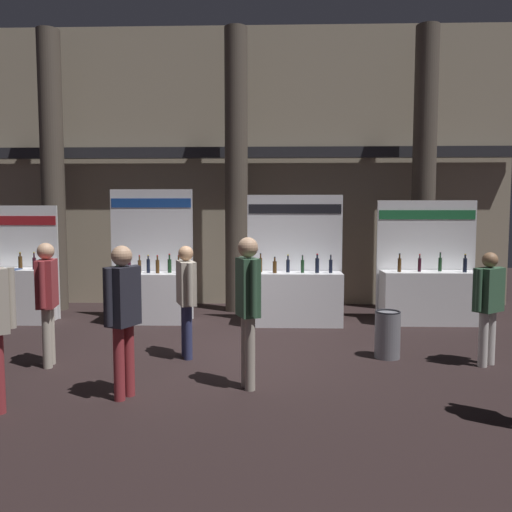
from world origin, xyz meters
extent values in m
plane|color=black|center=(0.00, 0.00, 0.00)|extent=(24.68, 24.68, 0.00)
cube|color=tan|center=(0.00, 4.37, 3.15)|extent=(12.34, 0.25, 6.31)
cube|color=#2D2D33|center=(0.00, 4.06, 3.47)|extent=(12.34, 0.20, 0.24)
cylinder|color=#51473D|center=(-3.97, 3.43, 2.99)|extent=(0.49, 0.49, 5.97)
cylinder|color=#51473D|center=(0.00, 3.43, 2.99)|extent=(0.49, 0.49, 5.97)
cylinder|color=#51473D|center=(3.97, 3.43, 2.99)|extent=(0.49, 0.49, 5.97)
cube|color=white|center=(-4.30, 2.10, 0.52)|extent=(1.56, 0.60, 1.04)
cube|color=white|center=(-4.30, 2.44, 1.13)|extent=(1.64, 0.04, 2.26)
cube|color=maroon|center=(-4.30, 2.41, 1.97)|extent=(1.59, 0.01, 0.18)
cylinder|color=#472D14|center=(-4.11, 2.16, 1.16)|extent=(0.08, 0.08, 0.24)
cylinder|color=#472D14|center=(-4.11, 2.16, 1.31)|extent=(0.03, 0.03, 0.06)
cylinder|color=gold|center=(-4.11, 2.16, 1.35)|extent=(0.03, 0.03, 0.02)
cylinder|color=black|center=(-3.78, 2.03, 1.15)|extent=(0.06, 0.06, 0.23)
cylinder|color=black|center=(-3.78, 2.03, 1.31)|extent=(0.03, 0.03, 0.09)
cylinder|color=gold|center=(-3.78, 2.03, 1.37)|extent=(0.03, 0.03, 0.02)
cube|color=#334772|center=(-4.16, 1.92, 1.05)|extent=(0.26, 0.34, 0.02)
cube|color=white|center=(-1.62, 2.18, 0.48)|extent=(1.55, 0.60, 0.96)
cube|color=white|center=(-1.62, 2.52, 1.29)|extent=(1.63, 0.04, 2.58)
cube|color=navy|center=(-1.62, 2.50, 2.31)|extent=(1.58, 0.01, 0.18)
cylinder|color=#19381E|center=(-2.22, 2.22, 1.09)|extent=(0.07, 0.07, 0.25)
cylinder|color=#19381E|center=(-2.22, 2.22, 1.25)|extent=(0.03, 0.03, 0.09)
cylinder|color=gold|center=(-2.22, 2.22, 1.31)|extent=(0.03, 0.03, 0.02)
cylinder|color=black|center=(-2.01, 2.22, 1.07)|extent=(0.07, 0.07, 0.22)
cylinder|color=black|center=(-2.01, 2.22, 1.22)|extent=(0.03, 0.03, 0.06)
cylinder|color=black|center=(-2.01, 2.22, 1.26)|extent=(0.03, 0.03, 0.02)
cylinder|color=#472D14|center=(-1.81, 2.25, 1.08)|extent=(0.07, 0.07, 0.24)
cylinder|color=#472D14|center=(-1.81, 2.25, 1.24)|extent=(0.03, 0.03, 0.08)
cylinder|color=red|center=(-1.81, 2.25, 1.29)|extent=(0.03, 0.03, 0.02)
cylinder|color=black|center=(-1.62, 2.20, 1.10)|extent=(0.07, 0.07, 0.27)
cylinder|color=black|center=(-1.62, 2.20, 1.26)|extent=(0.03, 0.03, 0.07)
cylinder|color=gold|center=(-1.62, 2.20, 1.30)|extent=(0.03, 0.03, 0.02)
cylinder|color=#472D14|center=(-1.43, 2.15, 1.09)|extent=(0.07, 0.07, 0.26)
cylinder|color=#472D14|center=(-1.43, 2.15, 1.26)|extent=(0.03, 0.03, 0.07)
cylinder|color=red|center=(-1.43, 2.15, 1.30)|extent=(0.03, 0.03, 0.02)
cylinder|color=#19381E|center=(-1.22, 2.25, 1.09)|extent=(0.07, 0.07, 0.26)
cylinder|color=#19381E|center=(-1.22, 2.25, 1.27)|extent=(0.03, 0.03, 0.09)
cylinder|color=red|center=(-1.22, 2.25, 1.32)|extent=(0.03, 0.03, 0.02)
cylinder|color=#472D14|center=(-1.02, 2.13, 1.09)|extent=(0.07, 0.07, 0.25)
cylinder|color=#472D14|center=(-1.02, 2.13, 1.25)|extent=(0.03, 0.03, 0.08)
cylinder|color=red|center=(-1.02, 2.13, 1.31)|extent=(0.03, 0.03, 0.02)
cube|color=white|center=(1.20, 2.04, 0.50)|extent=(1.75, 0.60, 1.00)
cube|color=white|center=(1.20, 2.38, 1.23)|extent=(1.84, 0.04, 2.47)
cube|color=black|center=(1.20, 2.36, 2.20)|extent=(1.79, 0.01, 0.18)
cylinder|color=#472D14|center=(0.55, 2.12, 1.13)|extent=(0.06, 0.06, 0.27)
cylinder|color=#472D14|center=(0.55, 2.12, 1.30)|extent=(0.03, 0.03, 0.07)
cylinder|color=black|center=(0.55, 2.12, 1.35)|extent=(0.03, 0.03, 0.02)
cylinder|color=#472D14|center=(0.82, 1.96, 1.11)|extent=(0.08, 0.08, 0.22)
cylinder|color=#472D14|center=(0.82, 1.96, 1.25)|extent=(0.03, 0.03, 0.07)
cylinder|color=black|center=(0.82, 1.96, 1.29)|extent=(0.03, 0.03, 0.02)
cylinder|color=black|center=(1.07, 2.08, 1.12)|extent=(0.07, 0.07, 0.24)
cylinder|color=black|center=(1.07, 2.08, 1.28)|extent=(0.03, 0.03, 0.08)
cylinder|color=gold|center=(1.07, 2.08, 1.33)|extent=(0.03, 0.03, 0.02)
cylinder|color=#19381E|center=(1.34, 2.02, 1.12)|extent=(0.06, 0.06, 0.24)
cylinder|color=#19381E|center=(1.34, 2.02, 1.28)|extent=(0.03, 0.03, 0.08)
cylinder|color=black|center=(1.34, 2.02, 1.32)|extent=(0.03, 0.03, 0.02)
cylinder|color=black|center=(1.61, 2.01, 1.13)|extent=(0.07, 0.07, 0.27)
cylinder|color=black|center=(1.61, 2.01, 1.31)|extent=(0.03, 0.03, 0.07)
cylinder|color=red|center=(1.61, 2.01, 1.35)|extent=(0.03, 0.03, 0.02)
cylinder|color=black|center=(1.86, 2.01, 1.12)|extent=(0.07, 0.07, 0.25)
cylinder|color=black|center=(1.86, 2.01, 1.28)|extent=(0.03, 0.03, 0.08)
cylinder|color=black|center=(1.86, 2.01, 1.33)|extent=(0.03, 0.03, 0.02)
cube|color=white|center=(3.79, 2.22, 0.50)|extent=(1.83, 0.60, 1.00)
cube|color=white|center=(3.79, 2.56, 1.18)|extent=(1.92, 0.04, 2.36)
cube|color=#1E6638|center=(3.79, 2.54, 2.08)|extent=(1.86, 0.01, 0.18)
cylinder|color=#472D14|center=(3.18, 2.15, 1.13)|extent=(0.07, 0.07, 0.26)
cylinder|color=#472D14|center=(3.18, 2.15, 1.30)|extent=(0.03, 0.03, 0.07)
cylinder|color=black|center=(3.18, 2.15, 1.35)|extent=(0.03, 0.03, 0.02)
cylinder|color=black|center=(3.57, 2.22, 1.13)|extent=(0.06, 0.06, 0.26)
cylinder|color=black|center=(3.57, 2.22, 1.29)|extent=(0.03, 0.03, 0.06)
cylinder|color=red|center=(3.57, 2.22, 1.33)|extent=(0.03, 0.03, 0.02)
cylinder|color=#19381E|center=(3.98, 2.28, 1.13)|extent=(0.07, 0.07, 0.26)
cylinder|color=#19381E|center=(3.98, 2.28, 1.31)|extent=(0.03, 0.03, 0.09)
cylinder|color=black|center=(3.98, 2.28, 1.36)|extent=(0.03, 0.03, 0.02)
cylinder|color=black|center=(4.40, 2.13, 1.14)|extent=(0.07, 0.07, 0.26)
cylinder|color=black|center=(4.40, 2.13, 1.30)|extent=(0.03, 0.03, 0.07)
cylinder|color=gold|center=(4.40, 2.13, 1.34)|extent=(0.03, 0.03, 0.02)
cylinder|color=slate|center=(2.45, -0.12, 0.34)|extent=(0.37, 0.37, 0.67)
torus|color=black|center=(2.45, -0.12, 0.68)|extent=(0.36, 0.36, 0.02)
cylinder|color=navy|center=(-0.52, -0.12, 0.40)|extent=(0.12, 0.12, 0.79)
cylinder|color=navy|center=(-0.45, -0.30, 0.40)|extent=(0.12, 0.12, 0.79)
cube|color=#ADA393|center=(-0.48, -0.21, 1.11)|extent=(0.36, 0.52, 0.63)
sphere|color=tan|center=(-0.48, -0.21, 1.53)|extent=(0.22, 0.22, 0.22)
cylinder|color=#ADA393|center=(-0.58, 0.05, 1.12)|extent=(0.08, 0.08, 0.60)
cylinder|color=#ADA393|center=(-0.39, -0.48, 1.12)|extent=(0.08, 0.08, 0.60)
cylinder|color=#ADA393|center=(-2.00, -2.24, 1.22)|extent=(0.08, 0.08, 0.65)
cylinder|color=maroon|center=(-0.96, -1.92, 0.42)|extent=(0.12, 0.12, 0.84)
cylinder|color=maroon|center=(-0.89, -1.77, 0.42)|extent=(0.12, 0.12, 0.84)
cube|color=#23232D|center=(-0.93, -1.85, 1.18)|extent=(0.37, 0.42, 0.67)
sphere|color=tan|center=(-0.93, -1.85, 1.64)|extent=(0.23, 0.23, 0.23)
cylinder|color=#23232D|center=(-1.02, -2.05, 1.20)|extent=(0.08, 0.08, 0.64)
cylinder|color=#23232D|center=(-0.83, -1.65, 1.20)|extent=(0.08, 0.08, 0.64)
cylinder|color=silver|center=(3.82, -0.41, 0.38)|extent=(0.12, 0.12, 0.76)
cylinder|color=silver|center=(3.67, -0.52, 0.38)|extent=(0.12, 0.12, 0.76)
cube|color=#33563D|center=(3.74, -0.47, 1.06)|extent=(0.47, 0.44, 0.60)
sphere|color=#8C6647|center=(3.74, -0.47, 1.48)|extent=(0.21, 0.21, 0.21)
cylinder|color=#33563D|center=(3.94, -0.31, 1.08)|extent=(0.08, 0.08, 0.57)
cylinder|color=#33563D|center=(3.54, -0.62, 1.08)|extent=(0.08, 0.08, 0.57)
cylinder|color=#ADA393|center=(-2.34, -0.58, 0.41)|extent=(0.12, 0.12, 0.83)
cylinder|color=#ADA393|center=(-2.31, -0.76, 0.41)|extent=(0.12, 0.12, 0.83)
cube|color=maroon|center=(-2.32, -0.67, 1.15)|extent=(0.29, 0.44, 0.65)
sphere|color=tan|center=(-2.32, -0.67, 1.60)|extent=(0.23, 0.23, 0.23)
cylinder|color=maroon|center=(-2.37, -0.43, 1.17)|extent=(0.08, 0.08, 0.62)
cylinder|color=maroon|center=(-2.28, -0.92, 1.17)|extent=(0.08, 0.08, 0.62)
cylinder|color=#ADA393|center=(0.45, -1.42, 0.44)|extent=(0.12, 0.12, 0.88)
cylinder|color=#ADA393|center=(0.50, -1.55, 0.44)|extent=(0.12, 0.12, 0.88)
cube|color=#33563D|center=(0.47, -1.48, 1.23)|extent=(0.32, 0.38, 0.70)
sphere|color=tan|center=(0.47, -1.48, 1.71)|extent=(0.24, 0.24, 0.24)
cylinder|color=#33563D|center=(0.40, -1.29, 1.25)|extent=(0.08, 0.08, 0.66)
cylinder|color=#33563D|center=(0.55, -1.67, 1.25)|extent=(0.08, 0.08, 0.66)
camera|label=1|loc=(0.75, -7.44, 2.11)|focal=35.49mm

